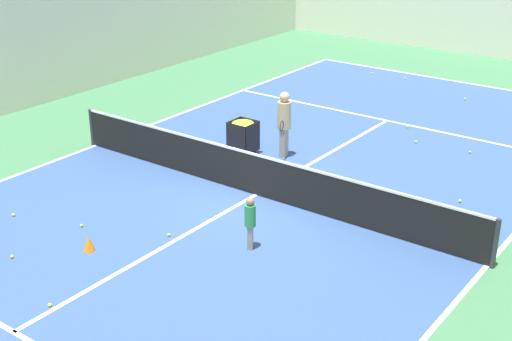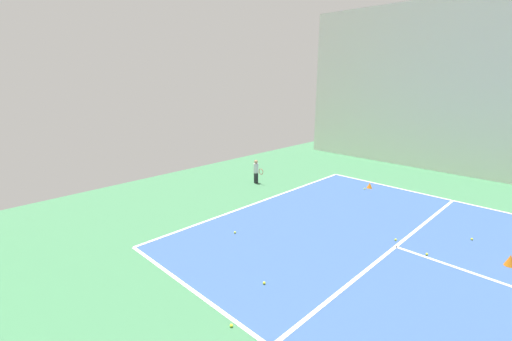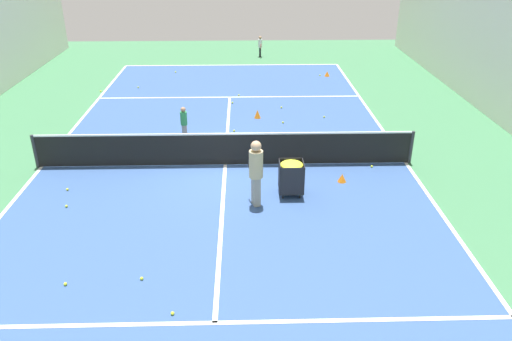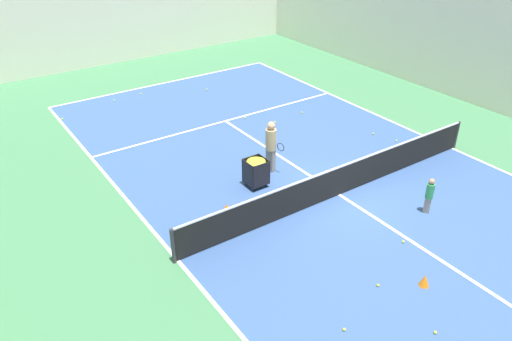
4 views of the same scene
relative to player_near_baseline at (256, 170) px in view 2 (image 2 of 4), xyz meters
The scene contains 12 objects.
line_baseline_near 2.51m from the player_near_baseline, 50.40° to the left, with size 11.04×0.10×0.00m, color white.
line_service_near 7.56m from the player_near_baseline, 78.16° to the left, with size 11.04×0.10×0.00m, color white.
player_near_baseline is the anchor object (origin of this frame).
training_cone_0 10.00m from the player_near_baseline, 87.45° to the left, with size 0.24×0.24×0.32m, color orange.
training_cone_1 5.22m from the player_near_baseline, 126.62° to the left, with size 0.24×0.24×0.25m, color orange.
tennis_ball_4 8.91m from the player_near_baseline, 93.49° to the left, with size 0.07×0.07×0.07m, color yellow.
tennis_ball_5 7.33m from the player_near_baseline, 80.84° to the left, with size 0.07×0.07×0.07m, color yellow.
tennis_ball_8 9.70m from the player_near_baseline, 41.74° to the left, with size 0.07×0.07×0.07m, color yellow.
tennis_ball_11 5.47m from the player_near_baseline, 37.45° to the left, with size 0.07×0.07×0.07m, color yellow.
tennis_ball_14 8.36m from the player_near_baseline, 80.19° to the left, with size 0.07×0.07×0.07m, color yellow.
tennis_ball_15 4.99m from the player_near_baseline, 123.89° to the left, with size 0.07×0.07×0.07m, color yellow.
tennis_ball_18 8.22m from the player_near_baseline, 46.08° to the left, with size 0.07×0.07×0.07m, color yellow.
Camera 2 is at (9.47, -3.20, 4.90)m, focal length 24.00 mm.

